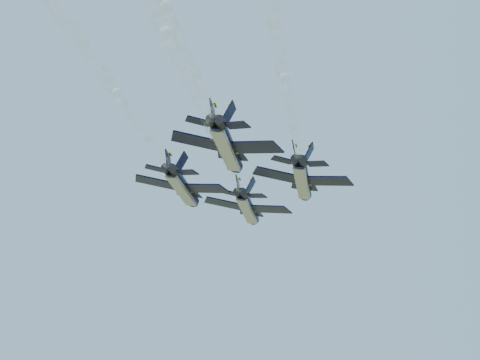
# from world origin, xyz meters

# --- Properties ---
(jet_lead) EXTENTS (14.97, 19.21, 4.67)m
(jet_lead) POSITION_xyz_m (-3.67, 15.03, 96.56)
(jet_lead) COLOR black
(jet_left) EXTENTS (14.97, 19.21, 4.67)m
(jet_left) POSITION_xyz_m (-12.18, 3.01, 96.56)
(jet_left) COLOR black
(jet_right) EXTENTS (14.97, 19.21, 4.67)m
(jet_right) POSITION_xyz_m (6.15, 2.13, 96.56)
(jet_right) COLOR black
(jet_slot) EXTENTS (14.97, 19.21, 4.67)m
(jet_slot) POSITION_xyz_m (-2.90, -12.17, 96.56)
(jet_slot) COLOR black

